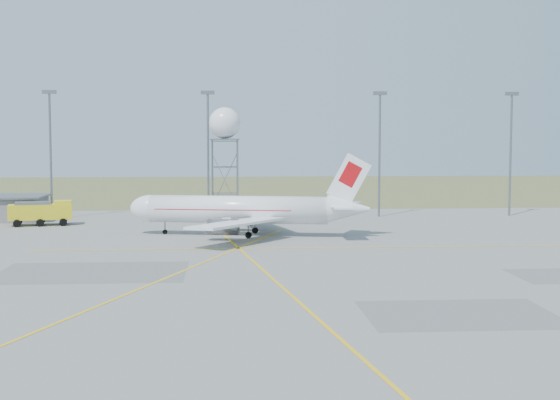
{
  "coord_description": "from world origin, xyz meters",
  "views": [
    {
      "loc": [
        -7.05,
        -60.36,
        12.92
      ],
      "look_at": [
        -0.14,
        40.0,
        4.9
      ],
      "focal_mm": 50.0,
      "sensor_mm": 36.0,
      "label": 1
    }
  ],
  "objects": [
    {
      "name": "mast_a",
      "position": [
        -35.0,
        66.0,
        12.07
      ],
      "size": [
        2.2,
        0.5,
        20.5
      ],
      "color": "slate",
      "rests_on": "ground"
    },
    {
      "name": "mast_b",
      "position": [
        -10.0,
        66.0,
        12.07
      ],
      "size": [
        2.2,
        0.5,
        20.5
      ],
      "color": "slate",
      "rests_on": "ground"
    },
    {
      "name": "ground",
      "position": [
        0.0,
        0.0,
        0.0
      ],
      "size": [
        400.0,
        400.0,
        0.0
      ],
      "primitive_type": "plane",
      "color": "gray",
      "rests_on": "ground"
    },
    {
      "name": "airliner_main",
      "position": [
        -4.98,
        42.36,
        3.37
      ],
      "size": [
        32.21,
        30.82,
        11.01
      ],
      "rotation": [
        0.0,
        0.0,
        2.94
      ],
      "color": "white",
      "rests_on": "ground"
    },
    {
      "name": "mast_c",
      "position": [
        18.0,
        66.0,
        12.07
      ],
      "size": [
        2.2,
        0.5,
        20.5
      ],
      "color": "slate",
      "rests_on": "ground"
    },
    {
      "name": "grass_strip",
      "position": [
        0.0,
        140.0,
        0.01
      ],
      "size": [
        400.0,
        120.0,
        0.03
      ],
      "primitive_type": "cube",
      "color": "brown",
      "rests_on": "ground"
    },
    {
      "name": "fire_truck",
      "position": [
        -34.31,
        56.51,
        1.75
      ],
      "size": [
        9.5,
        4.99,
        3.64
      ],
      "rotation": [
        0.0,
        0.0,
        0.19
      ],
      "color": "yellow",
      "rests_on": "ground"
    },
    {
      "name": "mast_d",
      "position": [
        40.0,
        66.0,
        12.07
      ],
      "size": [
        2.2,
        0.5,
        20.5
      ],
      "color": "slate",
      "rests_on": "ground"
    },
    {
      "name": "radar_tower",
      "position": [
        -7.29,
        61.49,
        9.93
      ],
      "size": [
        4.89,
        4.89,
        17.7
      ],
      "color": "slate",
      "rests_on": "ground"
    }
  ]
}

